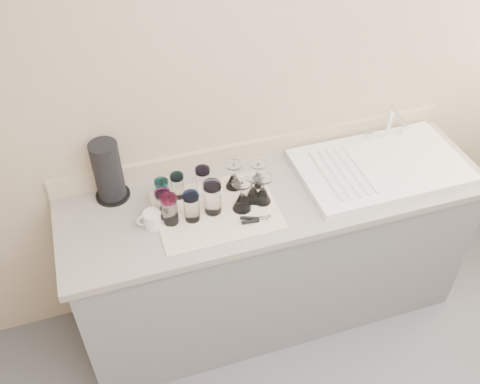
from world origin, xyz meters
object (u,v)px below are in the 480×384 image
object	(u,v)px
tumbler_cyan	(178,186)
tumbler_purple	(203,180)
goblet_back_left	(234,179)
goblet_extra	(253,192)
tumbler_teal	(162,192)
goblet_front_right	(263,193)
white_mug	(152,220)
paper_towel_roll	(108,172)
tumbler_lavender	(213,197)
tumbler_magenta	(170,209)
tumbler_blue	(192,207)
goblet_back_right	(258,178)
goblet_front_left	(242,200)
tumbler_extra	(164,204)
can_opener	(256,220)
sink_unit	(381,166)

from	to	relation	value
tumbler_cyan	tumbler_purple	xyz separation A→B (m)	(0.12, -0.01, 0.01)
goblet_back_left	goblet_extra	distance (m)	0.13
tumbler_teal	goblet_front_right	xyz separation A→B (m)	(0.44, -0.13, -0.02)
white_mug	paper_towel_roll	distance (m)	0.31
goblet_front_right	tumbler_cyan	bearing A→B (deg)	157.07
tumbler_lavender	goblet_front_right	distance (m)	0.24
white_mug	goblet_extra	bearing A→B (deg)	2.30
paper_towel_roll	tumbler_lavender	bearing A→B (deg)	-30.59
tumbler_magenta	white_mug	bearing A→B (deg)	177.43
goblet_front_right	white_mug	xyz separation A→B (m)	(-0.52, 0.00, -0.02)
tumbler_blue	goblet_back_left	distance (m)	0.28
tumbler_cyan	goblet_front_right	xyz separation A→B (m)	(0.36, -0.15, -0.02)
goblet_back_right	goblet_front_left	size ratio (longest dim) A/B	0.81
tumbler_magenta	tumbler_lavender	size ratio (longest dim) A/B	0.90
tumbler_teal	goblet_front_left	xyz separation A→B (m)	(0.33, -0.15, -0.01)
tumbler_magenta	goblet_back_right	world-z (taller)	tumbler_magenta
tumbler_purple	goblet_back_right	size ratio (longest dim) A/B	1.09
goblet_extra	white_mug	size ratio (longest dim) A/B	1.23
tumbler_extra	paper_towel_roll	size ratio (longest dim) A/B	0.47
tumbler_lavender	paper_towel_roll	bearing A→B (deg)	149.41
tumbler_teal	can_opener	xyz separation A→B (m)	(0.37, -0.25, -0.06)
goblet_front_right	white_mug	bearing A→B (deg)	179.62
tumbler_cyan	goblet_back_right	bearing A→B (deg)	-5.48
goblet_back_right	goblet_extra	world-z (taller)	goblet_extra
sink_unit	tumbler_teal	bearing A→B (deg)	175.52
goblet_front_left	can_opener	size ratio (longest dim) A/B	1.18
tumbler_cyan	tumbler_purple	world-z (taller)	tumbler_purple
goblet_extra	tumbler_magenta	bearing A→B (deg)	-176.67
tumbler_cyan	goblet_front_left	world-z (taller)	goblet_front_left
tumbler_extra	goblet_extra	xyz separation A→B (m)	(0.41, -0.02, -0.02)
tumbler_cyan	goblet_back_left	size ratio (longest dim) A/B	0.92
tumbler_teal	tumbler_cyan	distance (m)	0.08
tumbler_teal	goblet_front_left	distance (m)	0.36
tumbler_blue	white_mug	size ratio (longest dim) A/B	1.26
tumbler_blue	goblet_extra	bearing A→B (deg)	6.40
tumbler_teal	goblet_extra	xyz separation A→B (m)	(0.40, -0.11, -0.02)
tumbler_purple	tumbler_blue	size ratio (longest dim) A/B	0.96
tumbler_cyan	tumbler_extra	size ratio (longest dim) A/B	0.89
goblet_front_right	tumbler_magenta	bearing A→B (deg)	-179.95
tumbler_cyan	white_mug	xyz separation A→B (m)	(-0.15, -0.15, -0.03)
tumbler_teal	tumbler_cyan	world-z (taller)	tumbler_teal
tumbler_teal	white_mug	world-z (taller)	tumbler_teal
tumbler_teal	goblet_front_left	bearing A→B (deg)	-24.02
tumbler_lavender	tumbler_teal	bearing A→B (deg)	148.53
tumbler_lavender	goblet_extra	bearing A→B (deg)	4.14
goblet_front_left	goblet_extra	distance (m)	0.08
tumbler_teal	tumbler_magenta	distance (m)	0.13
tumbler_teal	tumbler_cyan	bearing A→B (deg)	15.49
goblet_back_right	goblet_front_right	world-z (taller)	goblet_front_right
tumbler_extra	can_opener	world-z (taller)	tumbler_extra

